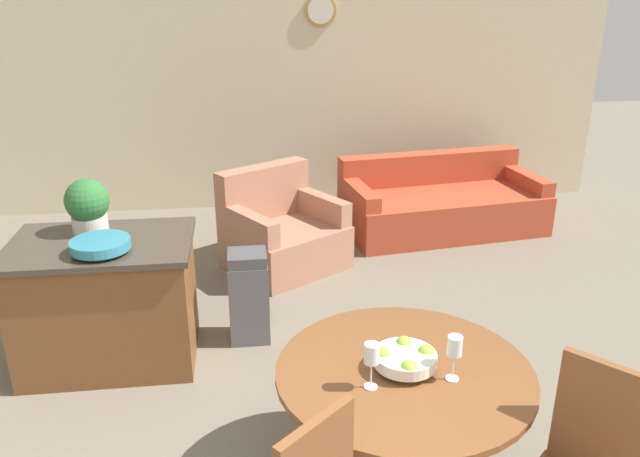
{
  "coord_description": "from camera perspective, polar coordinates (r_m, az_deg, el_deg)",
  "views": [
    {
      "loc": [
        -0.23,
        -1.36,
        2.43
      ],
      "look_at": [
        0.26,
        2.51,
        0.92
      ],
      "focal_mm": 35.0,
      "sensor_mm": 36.0,
      "label": 1
    }
  ],
  "objects": [
    {
      "name": "potted_plant",
      "position": [
        4.44,
        -20.48,
        2.0
      ],
      "size": [
        0.29,
        0.29,
        0.37
      ],
      "color": "beige",
      "rests_on": "kitchen_island"
    },
    {
      "name": "armchair",
      "position": [
        5.76,
        -3.51,
        -0.56
      ],
      "size": [
        1.25,
        1.22,
        0.9
      ],
      "rotation": [
        0.0,
        0.0,
        0.57
      ],
      "color": "#A87056",
      "rests_on": "ground_plane"
    },
    {
      "name": "trash_bin",
      "position": [
        4.57,
        -6.52,
        -6.19
      ],
      "size": [
        0.28,
        0.27,
        0.69
      ],
      "color": "#56565B",
      "rests_on": "ground_plane"
    },
    {
      "name": "wall_back",
      "position": [
        7.2,
        -5.49,
        12.47
      ],
      "size": [
        8.0,
        0.09,
        2.7
      ],
      "color": "beige",
      "rests_on": "ground_plane"
    },
    {
      "name": "wine_glass_left",
      "position": [
        2.86,
        4.74,
        -11.49
      ],
      "size": [
        0.07,
        0.07,
        0.23
      ],
      "color": "silver",
      "rests_on": "dining_table"
    },
    {
      "name": "kitchen_island",
      "position": [
        4.49,
        -18.82,
        -6.32
      ],
      "size": [
        1.18,
        0.82,
        0.88
      ],
      "color": "brown",
      "rests_on": "ground_plane"
    },
    {
      "name": "teal_bowl",
      "position": [
        4.11,
        -19.44,
        -1.41
      ],
      "size": [
        0.37,
        0.37,
        0.09
      ],
      "color": "teal",
      "rests_on": "kitchen_island"
    },
    {
      "name": "wine_glass_right",
      "position": [
        2.97,
        12.21,
        -10.61
      ],
      "size": [
        0.07,
        0.07,
        0.23
      ],
      "color": "silver",
      "rests_on": "dining_table"
    },
    {
      "name": "fruit_bowl",
      "position": [
        3.06,
        7.79,
        -11.65
      ],
      "size": [
        0.3,
        0.3,
        0.11
      ],
      "color": "silver",
      "rests_on": "dining_table"
    },
    {
      "name": "couch",
      "position": [
        6.77,
        11.0,
        2.18
      ],
      "size": [
        2.16,
        1.26,
        0.75
      ],
      "rotation": [
        0.0,
        0.0,
        0.14
      ],
      "color": "#B24228",
      "rests_on": "ground_plane"
    },
    {
      "name": "dining_table",
      "position": [
        3.18,
        7.58,
        -15.05
      ],
      "size": [
        1.24,
        1.24,
        0.72
      ],
      "color": "brown",
      "rests_on": "ground_plane"
    }
  ]
}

